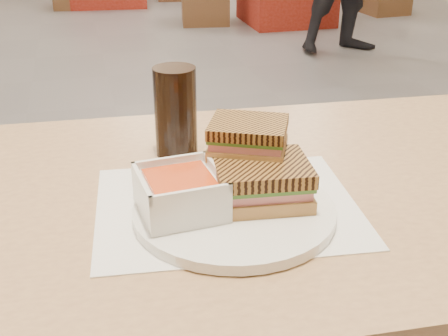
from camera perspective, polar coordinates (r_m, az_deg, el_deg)
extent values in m
cube|color=tan|center=(0.91, 1.16, -2.79)|extent=(1.24, 0.76, 0.03)
cylinder|color=tan|center=(1.53, 19.25, -7.77)|extent=(0.06, 0.06, 0.72)
cube|color=white|center=(0.85, 0.30, -3.77)|extent=(0.40, 0.33, 0.00)
cylinder|color=white|center=(0.82, 1.00, -4.26)|extent=(0.29, 0.29, 0.02)
cube|color=white|center=(0.80, -4.30, -2.78)|extent=(0.12, 0.12, 0.05)
cube|color=#DA5927|center=(0.78, -4.36, -1.12)|extent=(0.10, 0.10, 0.01)
cube|color=white|center=(0.80, -0.72, -0.30)|extent=(0.02, 0.11, 0.01)
cube|color=white|center=(0.77, -8.13, -1.46)|extent=(0.02, 0.11, 0.01)
cube|color=white|center=(0.83, -5.36, 0.67)|extent=(0.11, 0.02, 0.01)
cube|color=white|center=(0.74, -3.25, -2.61)|extent=(0.11, 0.02, 0.01)
cube|color=#BB8E46|center=(0.83, 3.67, -2.53)|extent=(0.14, 0.12, 0.02)
cube|color=#D5787C|center=(0.82, 3.71, -1.51)|extent=(0.13, 0.11, 0.01)
cube|color=#386B23|center=(0.82, 3.72, -0.90)|extent=(0.14, 0.12, 0.01)
cube|color=brown|center=(0.81, 3.75, -0.06)|extent=(0.14, 0.12, 0.02)
cube|color=#BB8E46|center=(0.86, 2.38, 2.01)|extent=(0.14, 0.13, 0.02)
cube|color=#D5787C|center=(0.85, 2.39, 2.85)|extent=(0.13, 0.12, 0.01)
cube|color=#386B23|center=(0.85, 2.41, 3.37)|extent=(0.14, 0.13, 0.01)
cube|color=brown|center=(0.84, 2.42, 4.06)|extent=(0.14, 0.13, 0.02)
cylinder|color=black|center=(0.99, -4.79, 5.52)|extent=(0.07, 0.07, 0.16)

